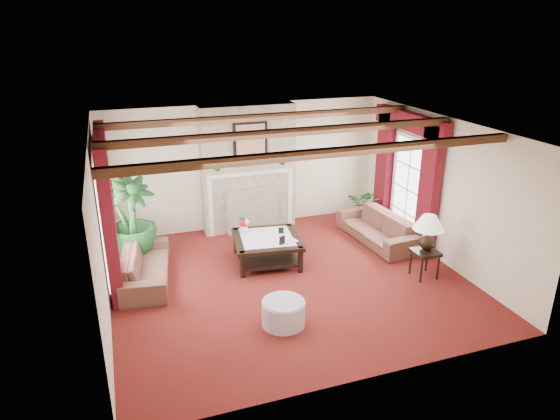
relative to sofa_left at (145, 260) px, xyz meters
name	(u,v)px	position (x,y,z in m)	size (l,w,h in m)	color
floor	(289,280)	(2.36, -0.83, -0.38)	(6.00, 6.00, 0.00)	#460F0C
ceiling	(290,128)	(2.36, -0.83, 2.32)	(6.00, 6.00, 0.00)	white
back_wall	(246,166)	(2.36, 1.92, 0.97)	(6.00, 0.02, 2.70)	beige
left_wall	(100,232)	(-0.64, -0.83, 0.97)	(0.02, 5.50, 2.70)	beige
right_wall	(441,190)	(5.36, -0.83, 0.97)	(0.02, 5.50, 2.70)	beige
ceiling_beams	(290,132)	(2.36, -0.83, 2.26)	(6.00, 3.00, 0.12)	#3D2513
fireplace	(247,104)	(2.36, 1.72, 2.32)	(2.00, 0.52, 2.70)	tan
french_door_left	(95,164)	(-0.61, 0.17, 1.75)	(0.10, 1.10, 2.16)	white
french_door_right	(414,138)	(5.33, 0.17, 1.75)	(0.10, 1.10, 2.16)	white
curtains_left	(99,138)	(-0.50, 0.17, 2.17)	(0.20, 2.40, 2.55)	#45090D
curtains_right	(411,117)	(5.22, 0.17, 2.17)	(0.20, 2.40, 2.55)	#45090D
sofa_left	(145,260)	(0.00, 0.00, 0.00)	(0.84, 2.02, 0.77)	#320D19
sofa_right	(377,223)	(4.66, 0.17, 0.01)	(0.74, 2.05, 0.79)	#320D19
potted_palm	(133,237)	(-0.13, 0.90, 0.08)	(1.65, 1.89, 0.93)	black
small_plant	(365,209)	(4.91, 1.15, -0.06)	(1.11, 1.10, 0.64)	black
coffee_table	(267,250)	(2.22, 0.00, -0.14)	(1.21, 1.21, 0.50)	black
side_table	(424,264)	(4.69, -1.47, -0.13)	(0.43, 0.43, 0.50)	black
ottoman	(283,313)	(1.83, -2.07, -0.19)	(0.65, 0.65, 0.38)	#A6A2B7
table_lamp	(428,233)	(4.69, -1.47, 0.46)	(0.54, 0.54, 0.69)	black
flower_vase	(244,229)	(1.88, 0.34, 0.20)	(0.23, 0.24, 0.18)	silver
book	(284,234)	(2.46, -0.30, 0.27)	(0.23, 0.08, 0.31)	black
photo_frame_a	(282,240)	(2.39, -0.39, 0.20)	(0.13, 0.02, 0.17)	black
photo_frame_b	(281,231)	(2.53, 0.08, 0.18)	(0.10, 0.02, 0.13)	black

